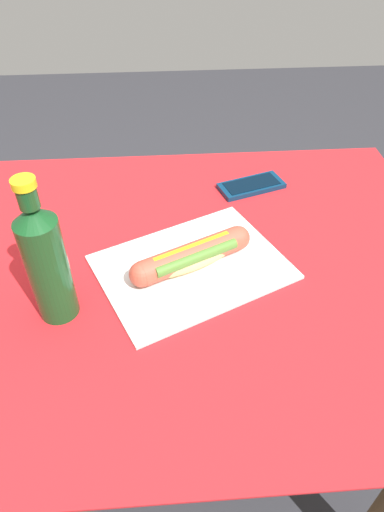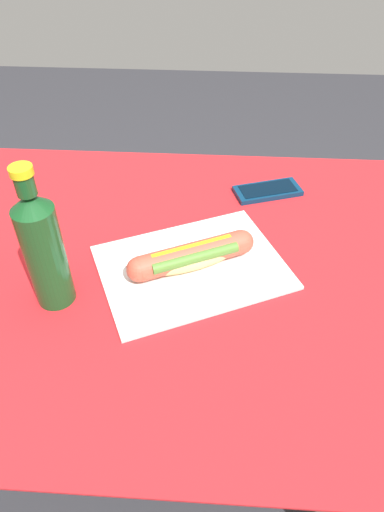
% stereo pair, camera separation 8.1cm
% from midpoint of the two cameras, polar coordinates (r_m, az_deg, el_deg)
% --- Properties ---
extents(ground_plane, '(6.00, 6.00, 0.00)m').
position_cam_midpoint_polar(ground_plane, '(1.44, -4.81, -23.13)').
color(ground_plane, '#2D2D33').
rests_on(ground_plane, ground).
extents(dining_table, '(1.14, 0.81, 0.73)m').
position_cam_midpoint_polar(dining_table, '(0.94, -6.87, -7.60)').
color(dining_table, brown).
rests_on(dining_table, ground).
extents(paper_wrapper, '(0.39, 0.35, 0.01)m').
position_cam_midpoint_polar(paper_wrapper, '(0.83, -2.80, -1.51)').
color(paper_wrapper, silver).
rests_on(paper_wrapper, dining_table).
extents(hot_dog, '(0.22, 0.13, 0.05)m').
position_cam_midpoint_polar(hot_dog, '(0.81, -2.83, -0.15)').
color(hot_dog, '#E5BC75').
rests_on(hot_dog, paper_wrapper).
extents(cell_phone, '(0.16, 0.11, 0.01)m').
position_cam_midpoint_polar(cell_phone, '(1.04, 5.19, 8.66)').
color(cell_phone, '#0A2D4C').
rests_on(cell_phone, dining_table).
extents(soda_bottle, '(0.06, 0.06, 0.25)m').
position_cam_midpoint_polar(soda_bottle, '(0.73, -20.83, -0.76)').
color(soda_bottle, '#14471E').
rests_on(soda_bottle, dining_table).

